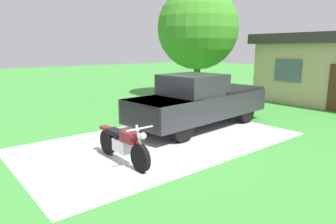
{
  "coord_description": "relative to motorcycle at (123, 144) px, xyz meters",
  "views": [
    {
      "loc": [
        6.96,
        -5.52,
        2.78
      ],
      "look_at": [
        0.04,
        0.15,
        0.9
      ],
      "focal_mm": 32.57,
      "sensor_mm": 36.0,
      "label": 1
    }
  ],
  "objects": [
    {
      "name": "ground_plane",
      "position": [
        -0.72,
        1.84,
        -0.47
      ],
      "size": [
        80.0,
        80.0,
        0.0
      ],
      "primitive_type": "plane",
      "color": "#3D8E37"
    },
    {
      "name": "pickup_truck",
      "position": [
        -1.31,
        4.02,
        0.48
      ],
      "size": [
        2.45,
        5.76,
        1.9
      ],
      "color": "black",
      "rests_on": "ground"
    },
    {
      "name": "driveway_pad",
      "position": [
        -0.72,
        1.84,
        -0.47
      ],
      "size": [
        4.63,
        8.29,
        0.01
      ],
      "primitive_type": "cube",
      "color": "beige",
      "rests_on": "ground"
    },
    {
      "name": "motorcycle",
      "position": [
        0.0,
        0.0,
        0.0
      ],
      "size": [
        2.21,
        0.7,
        1.09
      ],
      "color": "black",
      "rests_on": "ground"
    },
    {
      "name": "shade_tree",
      "position": [
        -6.37,
        8.84,
        3.38
      ],
      "size": [
        4.58,
        4.58,
        6.15
      ],
      "color": "brown",
      "rests_on": "ground"
    }
  ]
}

